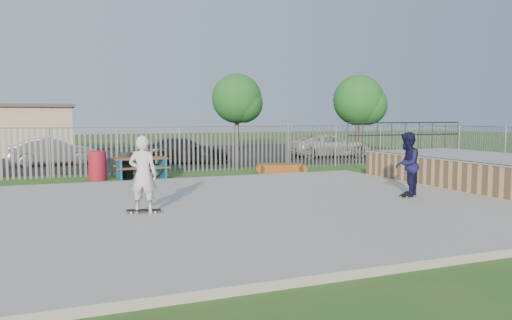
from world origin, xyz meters
name	(u,v)px	position (x,y,z in m)	size (l,w,h in m)	color
ground	(222,210)	(0.00, 0.00, 0.00)	(120.00, 120.00, 0.00)	#295F20
concrete_slab	(222,208)	(0.00, 0.00, 0.07)	(15.00, 12.00, 0.15)	#A2A29D
quarter_pipe	(472,170)	(9.50, 1.04, 0.56)	(5.50, 7.05, 2.19)	tan
fence	(209,158)	(1.00, 4.59, 1.00)	(26.04, 16.02, 2.00)	gray
picnic_table	(141,168)	(-0.91, 7.44, 0.43)	(2.01, 1.66, 0.84)	brown
funbox	(281,168)	(5.16, 7.52, 0.18)	(2.03, 1.47, 0.37)	brown
trash_bin_red	(98,166)	(-2.51, 7.66, 0.56)	(0.67, 0.67, 1.12)	maroon
trash_bin_grey	(126,165)	(-1.39, 8.26, 0.49)	(0.59, 0.59, 0.99)	#232326
parking_lot	(126,156)	(0.00, 19.00, 0.01)	(40.00, 18.00, 0.02)	black
car_silver	(53,152)	(-4.12, 14.44, 0.70)	(1.44, 4.14, 1.36)	silver
car_dark	(185,151)	(2.20, 12.95, 0.67)	(1.82, 4.49, 1.30)	#222227
car_white	(330,146)	(11.23, 13.71, 0.69)	(2.23, 4.84, 1.34)	silver
tree_mid	(237,99)	(8.24, 21.87, 3.72)	(3.58, 3.58, 5.53)	#392417
tree_right	(359,101)	(14.90, 16.32, 3.50)	(3.37, 3.37, 5.21)	#452E1B
skateboard_a	(406,195)	(5.36, -0.63, 0.19)	(0.74, 0.66, 0.08)	black
skateboard_b	(144,211)	(-2.07, -0.34, 0.19)	(0.82, 0.41, 0.08)	black
skater_navy	(407,164)	(5.36, -0.63, 1.07)	(0.90, 0.70, 1.84)	#13143C
skater_white	(143,174)	(-2.07, -0.34, 1.07)	(0.67, 0.44, 1.84)	silver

